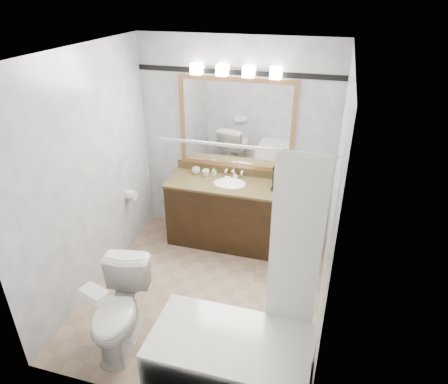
% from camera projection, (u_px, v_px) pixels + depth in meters
% --- Properties ---
extents(room, '(2.42, 2.62, 2.52)m').
position_uv_depth(room, '(202.00, 191.00, 3.74)').
color(room, '#A1846D').
rests_on(room, ground).
extents(vanity, '(1.53, 0.58, 0.97)m').
position_uv_depth(vanity, '(229.00, 212.00, 4.99)').
color(vanity, black).
rests_on(vanity, ground).
extents(mirror, '(1.40, 0.04, 1.10)m').
position_uv_depth(mirror, '(236.00, 124.00, 4.72)').
color(mirror, '#A7764B').
rests_on(mirror, room).
extents(vanity_light_bar, '(1.02, 0.14, 0.12)m').
position_uv_depth(vanity_light_bar, '(235.00, 70.00, 4.38)').
color(vanity_light_bar, silver).
rests_on(vanity_light_bar, room).
extents(accent_stripe, '(2.40, 0.01, 0.06)m').
position_uv_depth(accent_stripe, '(237.00, 72.00, 4.45)').
color(accent_stripe, black).
rests_on(accent_stripe, room).
extents(bathtub, '(1.30, 0.75, 1.96)m').
position_uv_depth(bathtub, '(233.00, 352.00, 3.30)').
color(bathtub, white).
rests_on(bathtub, ground).
extents(tp_roll, '(0.11, 0.12, 0.12)m').
position_uv_depth(tp_roll, '(132.00, 195.00, 4.84)').
color(tp_roll, white).
rests_on(tp_roll, room).
extents(toilet, '(0.56, 0.82, 0.78)m').
position_uv_depth(toilet, '(119.00, 311.00, 3.56)').
color(toilet, white).
rests_on(toilet, ground).
extents(tissue_box, '(0.25, 0.19, 0.09)m').
position_uv_depth(tissue_box, '(94.00, 295.00, 3.11)').
color(tissue_box, white).
rests_on(tissue_box, toilet).
extents(coffee_maker, '(0.16, 0.20, 0.31)m').
position_uv_depth(coffee_maker, '(278.00, 176.00, 4.60)').
color(coffee_maker, black).
rests_on(coffee_maker, vanity).
extents(cup_left, '(0.13, 0.13, 0.08)m').
position_uv_depth(cup_left, '(196.00, 171.00, 5.02)').
color(cup_left, white).
rests_on(cup_left, vanity).
extents(cup_right, '(0.12, 0.12, 0.08)m').
position_uv_depth(cup_right, '(206.00, 173.00, 4.95)').
color(cup_right, white).
rests_on(cup_right, vanity).
extents(soap_bottle_a, '(0.05, 0.05, 0.10)m').
position_uv_depth(soap_bottle_a, '(214.00, 172.00, 4.97)').
color(soap_bottle_a, white).
rests_on(soap_bottle_a, vanity).
extents(soap_bottle_b, '(0.07, 0.07, 0.07)m').
position_uv_depth(soap_bottle_b, '(235.00, 176.00, 4.89)').
color(soap_bottle_b, white).
rests_on(soap_bottle_b, vanity).
extents(soap_bar, '(0.07, 0.05, 0.02)m').
position_uv_depth(soap_bar, '(228.00, 178.00, 4.91)').
color(soap_bar, beige).
rests_on(soap_bar, vanity).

